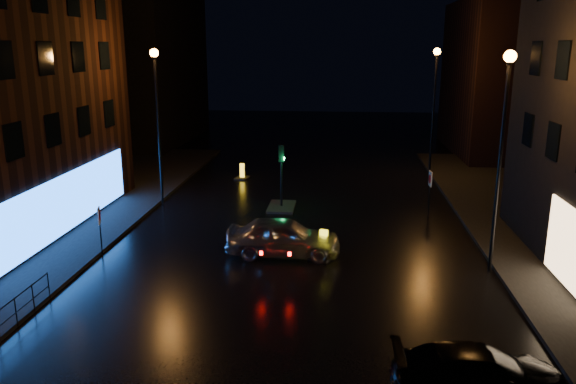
% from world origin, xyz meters
% --- Properties ---
extents(ground, '(120.00, 120.00, 0.00)m').
position_xyz_m(ground, '(0.00, 0.00, 0.00)').
color(ground, black).
rests_on(ground, ground).
extents(building_far_left, '(8.00, 16.00, 14.00)m').
position_xyz_m(building_far_left, '(-16.00, 35.00, 7.00)').
color(building_far_left, black).
rests_on(building_far_left, ground).
extents(building_far_right, '(8.00, 14.00, 12.00)m').
position_xyz_m(building_far_right, '(15.00, 32.00, 6.00)').
color(building_far_right, black).
rests_on(building_far_right, ground).
extents(street_lamp_lfar, '(0.44, 0.44, 8.37)m').
position_xyz_m(street_lamp_lfar, '(-7.80, 14.00, 5.56)').
color(street_lamp_lfar, black).
rests_on(street_lamp_lfar, ground).
extents(street_lamp_rnear, '(0.44, 0.44, 8.37)m').
position_xyz_m(street_lamp_rnear, '(7.80, 6.00, 5.56)').
color(street_lamp_rnear, black).
rests_on(street_lamp_rnear, ground).
extents(street_lamp_rfar, '(0.44, 0.44, 8.37)m').
position_xyz_m(street_lamp_rfar, '(7.80, 22.00, 5.56)').
color(street_lamp_rfar, black).
rests_on(street_lamp_rfar, ground).
extents(traffic_signal, '(1.40, 2.40, 3.45)m').
position_xyz_m(traffic_signal, '(-1.20, 14.00, 0.50)').
color(traffic_signal, black).
rests_on(traffic_signal, ground).
extents(silver_hatchback, '(4.75, 1.95, 1.61)m').
position_xyz_m(silver_hatchback, '(-0.38, 6.97, 0.81)').
color(silver_hatchback, '#AAABB2').
rests_on(silver_hatchback, ground).
extents(dark_sedan, '(4.44, 1.95, 1.27)m').
position_xyz_m(dark_sedan, '(5.51, -2.26, 0.63)').
color(dark_sedan, black).
rests_on(dark_sedan, ground).
extents(bollard_near, '(1.33, 1.57, 1.16)m').
position_xyz_m(bollard_near, '(1.30, 6.96, 0.25)').
color(bollard_near, black).
rests_on(bollard_near, ground).
extents(bollard_far, '(0.96, 1.27, 1.01)m').
position_xyz_m(bollard_far, '(-4.52, 20.62, 0.22)').
color(bollard_far, black).
rests_on(bollard_far, ground).
extents(road_sign_left, '(0.19, 0.50, 2.10)m').
position_xyz_m(road_sign_left, '(-7.90, 6.16, 1.57)').
color(road_sign_left, black).
rests_on(road_sign_left, ground).
extents(road_sign_right, '(0.10, 0.57, 2.34)m').
position_xyz_m(road_sign_right, '(6.50, 13.30, 1.76)').
color(road_sign_right, black).
rests_on(road_sign_right, ground).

